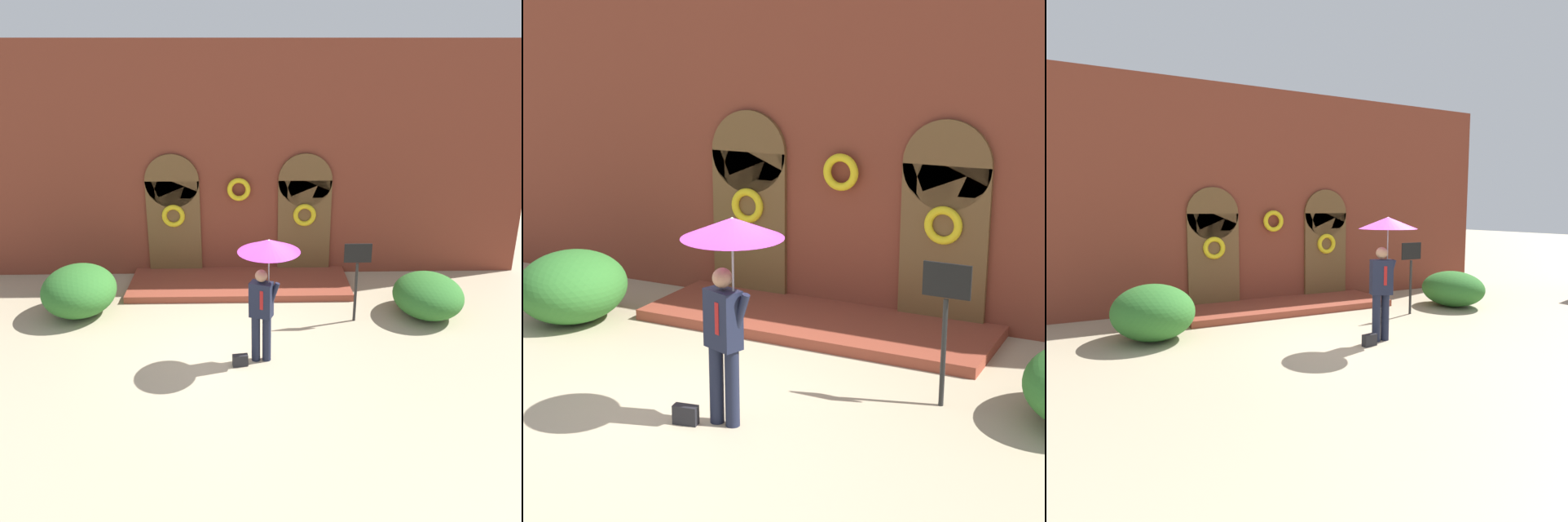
% 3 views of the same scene
% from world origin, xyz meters
% --- Properties ---
extents(ground_plane, '(80.00, 80.00, 0.00)m').
position_xyz_m(ground_plane, '(0.00, 0.00, 0.00)').
color(ground_plane, tan).
extents(building_facade, '(14.00, 2.30, 5.60)m').
position_xyz_m(building_facade, '(-0.00, 4.15, 2.68)').
color(building_facade, brown).
rests_on(building_facade, ground).
extents(person_with_umbrella, '(1.10, 1.10, 2.36)m').
position_xyz_m(person_with_umbrella, '(0.53, -0.34, 1.91)').
color(person_with_umbrella, '#191E33').
rests_on(person_with_umbrella, ground).
extents(handbag, '(0.30, 0.16, 0.22)m').
position_xyz_m(handbag, '(0.05, -0.54, 0.11)').
color(handbag, black).
rests_on(handbag, ground).
extents(sign_post, '(0.56, 0.06, 1.72)m').
position_xyz_m(sign_post, '(2.44, 1.22, 1.16)').
color(sign_post, black).
rests_on(sign_post, ground).
extents(shrub_left, '(1.57, 1.76, 1.07)m').
position_xyz_m(shrub_left, '(-3.42, 1.71, 0.54)').
color(shrub_left, '#2D6B28').
rests_on(shrub_left, ground).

